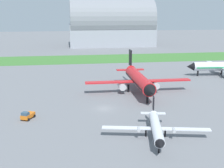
{
  "coord_description": "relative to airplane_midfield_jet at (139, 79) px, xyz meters",
  "views": [
    {
      "loc": [
        -8.33,
        -70.16,
        24.41
      ],
      "look_at": [
        4.03,
        13.6,
        3.0
      ],
      "focal_mm": 46.4,
      "sensor_mm": 36.0,
      "label": 1
    }
  ],
  "objects": [
    {
      "name": "airplane_foreground_turboprop",
      "position": [
        -4.27,
        -32.64,
        -1.81
      ],
      "size": [
        21.11,
        18.17,
        6.38
      ],
      "rotation": [
        0.0,
        0.0,
        4.51
      ],
      "color": "silver",
      "rests_on": "ground_plane"
    },
    {
      "name": "hangar_distant",
      "position": [
        9.78,
        124.44,
        10.59
      ],
      "size": [
        59.44,
        30.09,
        33.13
      ],
      "color": "#9399A3",
      "rests_on": "ground_plane"
    },
    {
      "name": "airplane_parked_jet_far",
      "position": [
        37.73,
        18.53,
        -0.44
      ],
      "size": [
        28.6,
        29.12,
        10.29
      ],
      "rotation": [
        0.0,
        0.0,
        3.06
      ],
      "color": "silver",
      "rests_on": "ground_plane"
    },
    {
      "name": "pushback_tug_near_gate",
      "position": [
        -30.76,
        -18.32,
        -3.24
      ],
      "size": [
        3.21,
        4.02,
        1.95
      ],
      "rotation": [
        0.0,
        0.0,
        4.28
      ],
      "color": "orange",
      "rests_on": "ground_plane"
    },
    {
      "name": "airplane_midfield_jet",
      "position": [
        0.0,
        0.0,
        0.0
      ],
      "size": [
        32.54,
        31.87,
        11.52
      ],
      "rotation": [
        0.0,
        0.0,
        4.71
      ],
      "color": "red",
      "rests_on": "ground_plane"
    },
    {
      "name": "grass_taxiway_strip",
      "position": [
        -12.23,
        66.25,
        -4.11
      ],
      "size": [
        360.0,
        28.0,
        0.08
      ],
      "primitive_type": "cube",
      "color": "#3D7533",
      "rests_on": "ground_plane"
    },
    {
      "name": "ground_plane",
      "position": [
        -12.23,
        -13.58,
        -4.15
      ],
      "size": [
        600.0,
        600.0,
        0.0
      ],
      "primitive_type": "plane",
      "color": "slate"
    }
  ]
}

